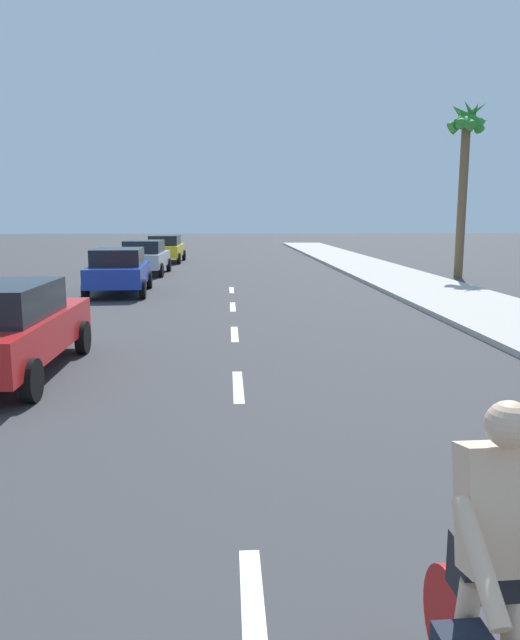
{
  "coord_description": "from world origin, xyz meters",
  "views": [
    {
      "loc": [
        -0.15,
        3.26,
        2.63
      ],
      "look_at": [
        0.33,
        12.11,
        1.1
      ],
      "focal_mm": 33.59,
      "sensor_mm": 36.0,
      "label": 1
    }
  ],
  "objects_px": {
    "palm_tree_far": "(465,141)",
    "parked_car_yellow": "(165,248)",
    "cyclist": "(492,609)",
    "parked_car_blue": "(119,270)",
    "parked_car_silver": "(145,256)"
  },
  "relations": [
    {
      "from": "cyclist",
      "to": "parked_car_yellow",
      "type": "bearing_deg",
      "value": -83.69
    },
    {
      "from": "palm_tree_far",
      "to": "parked_car_yellow",
      "type": "bearing_deg",
      "value": 144.28
    },
    {
      "from": "palm_tree_far",
      "to": "parked_car_blue",
      "type": "bearing_deg",
      "value": -161.0
    },
    {
      "from": "parked_car_blue",
      "to": "parked_car_yellow",
      "type": "bearing_deg",
      "value": 86.4
    },
    {
      "from": "cyclist",
      "to": "parked_car_yellow",
      "type": "height_order",
      "value": "cyclist"
    },
    {
      "from": "cyclist",
      "to": "parked_car_blue",
      "type": "height_order",
      "value": "cyclist"
    },
    {
      "from": "cyclist",
      "to": "parked_car_silver",
      "type": "xyz_separation_m",
      "value": [
        -5.01,
        25.5,
        0.01
      ]
    },
    {
      "from": "cyclist",
      "to": "parked_car_yellow",
      "type": "xyz_separation_m",
      "value": [
        -4.82,
        33.0,
        0.01
      ]
    },
    {
      "from": "cyclist",
      "to": "parked_car_yellow",
      "type": "relative_size",
      "value": 0.41
    },
    {
      "from": "parked_car_silver",
      "to": "cyclist",
      "type": "bearing_deg",
      "value": -77.7
    },
    {
      "from": "cyclist",
      "to": "palm_tree_far",
      "type": "height_order",
      "value": "palm_tree_far"
    },
    {
      "from": "palm_tree_far",
      "to": "parked_car_silver",
      "type": "bearing_deg",
      "value": 170.39
    },
    {
      "from": "parked_car_yellow",
      "to": "cyclist",
      "type": "bearing_deg",
      "value": -80.22
    },
    {
      "from": "parked_car_blue",
      "to": "palm_tree_far",
      "type": "relative_size",
      "value": 0.59
    },
    {
      "from": "parked_car_blue",
      "to": "parked_car_yellow",
      "type": "xyz_separation_m",
      "value": [
        0.13,
        14.6,
        0.0
      ]
    }
  ]
}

